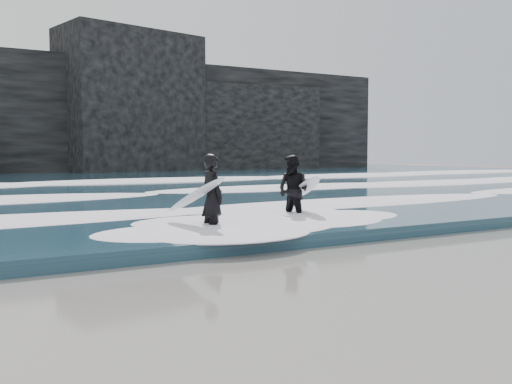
# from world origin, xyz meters

# --- Properties ---
(ground) EXTENTS (120.00, 120.00, 0.00)m
(ground) POSITION_xyz_m (0.00, 0.00, 0.00)
(ground) COLOR #875C5B
(ground) RESTS_ON ground
(sea) EXTENTS (90.00, 52.00, 0.30)m
(sea) POSITION_xyz_m (0.00, 29.00, 0.15)
(sea) COLOR #1E3E51
(sea) RESTS_ON ground
(headland) EXTENTS (70.00, 9.00, 10.00)m
(headland) POSITION_xyz_m (0.00, 46.00, 5.00)
(headland) COLOR black
(headland) RESTS_ON ground
(foam_near) EXTENTS (60.00, 3.20, 0.20)m
(foam_near) POSITION_xyz_m (0.00, 9.00, 0.40)
(foam_near) COLOR white
(foam_near) RESTS_ON sea
(foam_mid) EXTENTS (60.00, 4.00, 0.24)m
(foam_mid) POSITION_xyz_m (0.00, 16.00, 0.42)
(foam_mid) COLOR white
(foam_mid) RESTS_ON sea
(foam_far) EXTENTS (60.00, 4.80, 0.30)m
(foam_far) POSITION_xyz_m (0.00, 25.00, 0.45)
(foam_far) COLOR white
(foam_far) RESTS_ON sea
(surfer_left) EXTENTS (1.21, 1.89, 1.96)m
(surfer_left) POSITION_xyz_m (-1.06, 5.33, 0.99)
(surfer_left) COLOR black
(surfer_left) RESTS_ON ground
(surfer_right) EXTENTS (1.44, 1.91, 1.92)m
(surfer_right) POSITION_xyz_m (1.89, 6.25, 0.97)
(surfer_right) COLOR black
(surfer_right) RESTS_ON ground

